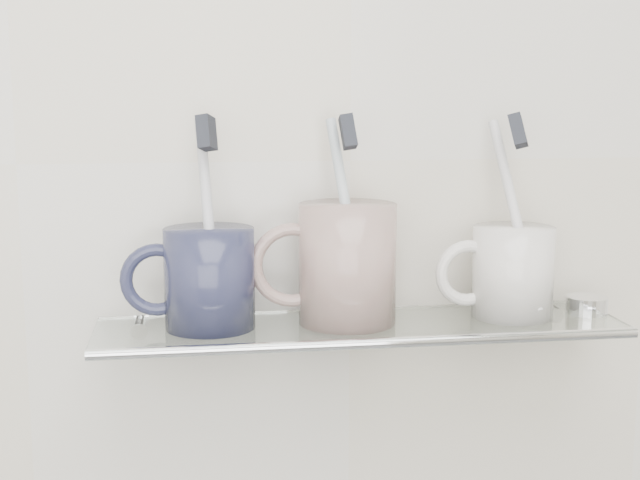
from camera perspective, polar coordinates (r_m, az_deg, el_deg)
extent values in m
plane|color=beige|center=(0.89, 1.95, 5.10)|extent=(2.50, 0.00, 2.50)
cube|color=silver|center=(0.85, 2.64, -5.59)|extent=(0.50, 0.12, 0.01)
cylinder|color=silver|center=(0.80, 3.40, -6.62)|extent=(0.50, 0.01, 0.01)
cylinder|color=silver|center=(0.89, -11.45, -5.90)|extent=(0.02, 0.03, 0.02)
cylinder|color=silver|center=(0.96, 14.53, -4.85)|extent=(0.02, 0.03, 0.02)
cylinder|color=#21233F|center=(0.83, -7.08, -2.45)|extent=(0.10, 0.10, 0.09)
torus|color=#21233F|center=(0.83, -10.38, -2.53)|extent=(0.07, 0.01, 0.07)
cylinder|color=silver|center=(0.82, -7.16, 1.24)|extent=(0.02, 0.06, 0.19)
cube|color=#202229|center=(0.81, -7.27, 6.82)|extent=(0.02, 0.03, 0.04)
cylinder|color=beige|center=(0.84, 1.76, -1.52)|extent=(0.11, 0.11, 0.11)
torus|color=beige|center=(0.83, -1.77, -1.62)|extent=(0.08, 0.01, 0.08)
cylinder|color=#ADC5CD|center=(0.83, 1.78, 1.44)|extent=(0.04, 0.06, 0.19)
cube|color=#202229|center=(0.83, 1.80, 6.93)|extent=(0.02, 0.03, 0.04)
cylinder|color=silver|center=(0.89, 12.24, -2.00)|extent=(0.08, 0.08, 0.09)
torus|color=silver|center=(0.87, 9.44, -2.10)|extent=(0.07, 0.01, 0.07)
cylinder|color=silver|center=(0.88, 12.37, 1.62)|extent=(0.04, 0.08, 0.18)
cube|color=#202229|center=(0.87, 12.56, 6.84)|extent=(0.02, 0.03, 0.04)
cylinder|color=silver|center=(0.93, 16.71, -4.00)|extent=(0.04, 0.04, 0.02)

